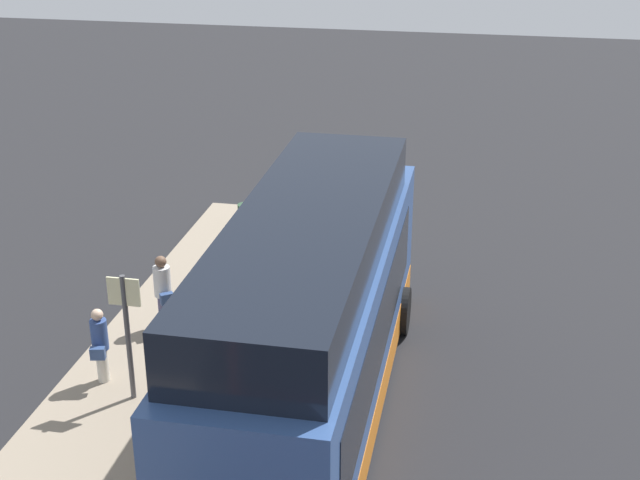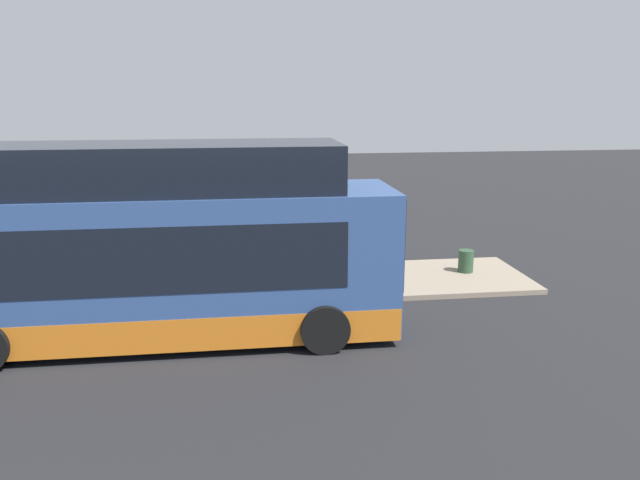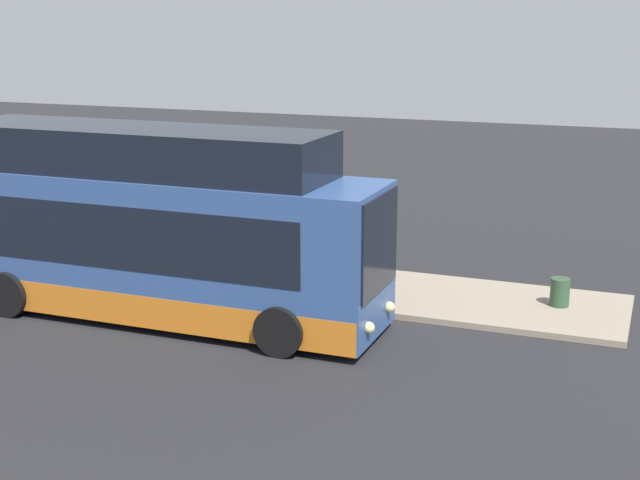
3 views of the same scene
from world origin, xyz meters
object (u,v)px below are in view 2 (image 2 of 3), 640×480
passenger_boarding (181,248)px  trash_bin (466,261)px  suitcase (168,290)px  passenger_with_bags (263,247)px  bus_lead (150,254)px  passenger_waiting (192,267)px  sign_post (161,228)px

passenger_boarding → trash_bin: passenger_boarding is taller
passenger_boarding → suitcase: bearing=163.6°
passenger_boarding → suitcase: passenger_boarding is taller
passenger_with_bags → suitcase: bearing=90.4°
bus_lead → passenger_waiting: size_ratio=6.59×
trash_bin → passenger_boarding: bearing=175.7°
passenger_with_bags → trash_bin: bearing=-128.3°
passenger_with_bags → sign_post: sign_post is taller
passenger_with_bags → sign_post: 2.84m
bus_lead → suitcase: (0.09, 1.94, -1.44)m
passenger_waiting → suitcase: 0.82m
passenger_waiting → sign_post: 1.69m
bus_lead → passenger_with_bags: 4.67m
passenger_waiting → passenger_with_bags: size_ratio=0.94×
passenger_waiting → passenger_boarding: bearing=162.1°
sign_post → trash_bin: (8.63, 0.18, -1.28)m
passenger_boarding → sign_post: size_ratio=0.61×
passenger_waiting → sign_post: bearing=-175.2°
passenger_waiting → trash_bin: 7.92m
bus_lead → sign_post: (-0.17, 3.44, -0.17)m
suitcase → trash_bin: suitcase is taller
trash_bin → suitcase: bearing=-168.7°
passenger_boarding → sign_post: (-0.43, -0.79, 0.76)m
passenger_with_bags → bus_lead: bearing=109.5°
passenger_boarding → passenger_waiting: 2.08m
passenger_boarding → passenger_with_bags: (2.30, -0.43, 0.06)m
passenger_boarding → suitcase: 2.35m
suitcase → trash_bin: (8.38, 1.67, -0.02)m
sign_post → passenger_waiting: bearing=-55.5°
passenger_with_bags → sign_post: size_ratio=0.66×
passenger_waiting → passenger_with_bags: bearing=100.8°
passenger_waiting → suitcase: bearing=-96.9°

